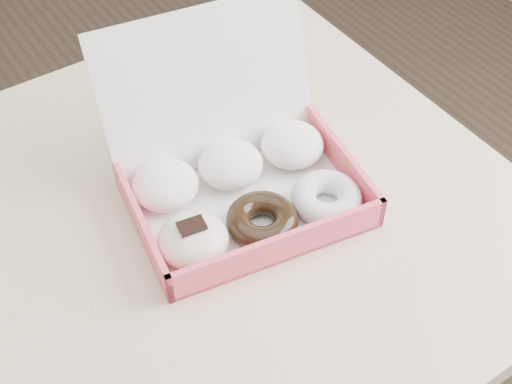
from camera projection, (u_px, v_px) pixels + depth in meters
table at (91, 304)px, 0.96m from camera, size 1.20×0.80×0.75m
donut_box at (238, 179)px, 0.96m from camera, size 0.34×0.33×0.21m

